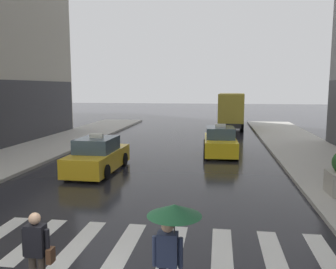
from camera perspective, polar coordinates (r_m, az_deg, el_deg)
crosswalk_markings at (r=9.48m, az=-10.59°, el=-17.02°), size 11.30×2.80×0.01m
taxi_lead at (r=16.85m, az=-11.29°, el=-3.49°), size 2.01×4.58×1.80m
taxi_second at (r=21.05m, az=8.41°, el=-1.20°), size 2.07×4.60×1.80m
box_truck at (r=33.69m, az=10.22°, el=3.99°), size 2.56×7.63×3.35m
pedestrian_with_umbrella at (r=6.34m, az=0.63°, el=-14.85°), size 0.96×0.96×1.94m
pedestrian_with_handbag at (r=7.34m, az=-20.41°, el=-17.05°), size 0.60×0.24×1.65m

